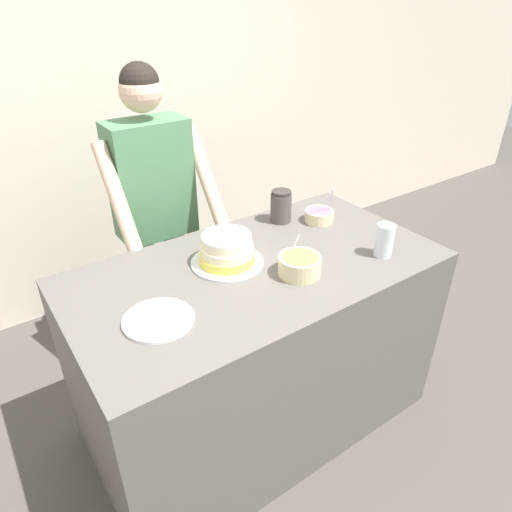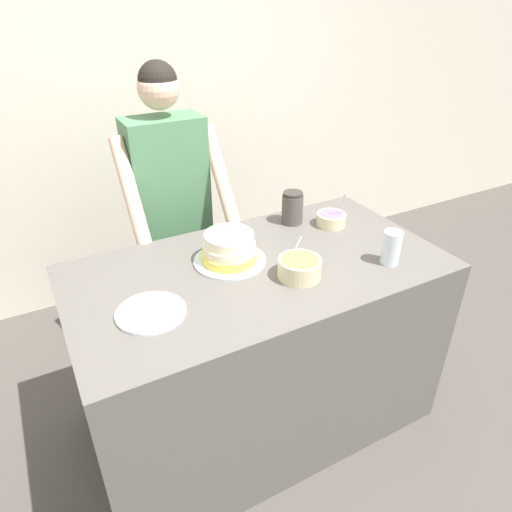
{
  "view_description": "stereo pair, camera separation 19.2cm",
  "coord_description": "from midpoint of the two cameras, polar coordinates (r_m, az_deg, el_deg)",
  "views": [
    {
      "loc": [
        -0.99,
        -0.96,
        2.0
      ],
      "look_at": [
        -0.04,
        0.4,
        1.03
      ],
      "focal_mm": 32.0,
      "sensor_mm": 36.0,
      "label": 1
    },
    {
      "loc": [
        -0.83,
        -1.06,
        2.0
      ],
      "look_at": [
        -0.04,
        0.4,
        1.03
      ],
      "focal_mm": 32.0,
      "sensor_mm": 36.0,
      "label": 2
    }
  ],
  "objects": [
    {
      "name": "frosting_bowl_olive",
      "position": [
        1.93,
        2.65,
        -1.18
      ],
      "size": [
        0.18,
        0.18,
        0.16
      ],
      "color": "beige",
      "rests_on": "counter"
    },
    {
      "name": "frosting_bowl_purple",
      "position": [
        2.4,
        5.65,
        5.04
      ],
      "size": [
        0.15,
        0.15,
        0.19
      ],
      "color": "beige",
      "rests_on": "counter"
    },
    {
      "name": "ceramic_plate",
      "position": [
        1.75,
        -15.25,
        -7.8
      ],
      "size": [
        0.26,
        0.26,
        0.01
      ],
      "color": "silver",
      "rests_on": "counter"
    },
    {
      "name": "stoneware_jar",
      "position": [
        2.37,
        0.82,
        6.17
      ],
      "size": [
        0.11,
        0.11,
        0.17
      ],
      "color": "#4C4742",
      "rests_on": "counter"
    },
    {
      "name": "wall_back",
      "position": [
        3.27,
        -18.79,
        16.36
      ],
      "size": [
        10.0,
        0.05,
        2.6
      ],
      "color": "beige",
      "rests_on": "ground_plane"
    },
    {
      "name": "drinking_glass",
      "position": [
        2.11,
        13.29,
        1.86
      ],
      "size": [
        0.08,
        0.08,
        0.15
      ],
      "color": "silver",
      "rests_on": "counter"
    },
    {
      "name": "person_baker",
      "position": [
        2.54,
        -14.74,
        6.91
      ],
      "size": [
        0.56,
        0.48,
        1.72
      ],
      "color": "#2D2D38",
      "rests_on": "ground_plane"
    },
    {
      "name": "cake",
      "position": [
        2.01,
        -6.39,
        0.57
      ],
      "size": [
        0.32,
        0.32,
        0.14
      ],
      "color": "silver",
      "rests_on": "counter"
    },
    {
      "name": "counter",
      "position": [
        2.3,
        -2.28,
        -11.45
      ],
      "size": [
        1.66,
        0.89,
        0.95
      ],
      "color": "#5B5651",
      "rests_on": "ground_plane"
    },
    {
      "name": "ground_plane",
      "position": [
        2.42,
        4.36,
        -25.73
      ],
      "size": [
        14.0,
        14.0,
        0.0
      ],
      "primitive_type": "plane",
      "color": "#4C4742"
    }
  ]
}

